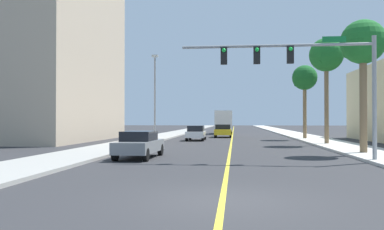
% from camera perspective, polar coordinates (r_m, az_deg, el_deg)
% --- Properties ---
extents(ground, '(192.00, 192.00, 0.00)m').
position_cam_1_polar(ground, '(51.87, 5.87, -2.93)').
color(ground, '#2D2D30').
extents(sidewalk_left, '(3.63, 168.00, 0.15)m').
position_cam_1_polar(sidewalk_left, '(52.57, -3.15, -2.82)').
color(sidewalk_left, '#9E9B93').
rests_on(sidewalk_left, ground).
extents(sidewalk_right, '(3.63, 168.00, 0.15)m').
position_cam_1_polar(sidewalk_right, '(52.47, 14.92, -2.80)').
color(sidewalk_right, beige).
rests_on(sidewalk_right, ground).
extents(lane_marking_center, '(0.16, 144.00, 0.01)m').
position_cam_1_polar(lane_marking_center, '(51.87, 5.87, -2.93)').
color(lane_marking_center, yellow).
rests_on(lane_marking_center, ground).
extents(building_left_near, '(14.02, 18.19, 17.37)m').
position_cam_1_polar(building_left_near, '(42.59, -22.39, 8.36)').
color(building_left_near, tan).
rests_on(building_left_near, ground).
extents(traffic_signal_mast, '(9.18, 0.36, 5.82)m').
position_cam_1_polar(traffic_signal_mast, '(19.70, 16.11, 6.68)').
color(traffic_signal_mast, gray).
rests_on(traffic_signal_mast, sidewalk_right).
extents(street_lamp, '(0.56, 0.28, 7.79)m').
position_cam_1_polar(street_lamp, '(36.02, -5.39, 3.21)').
color(street_lamp, gray).
rests_on(street_lamp, sidewalk_left).
extents(palm_near, '(2.53, 2.53, 7.59)m').
position_cam_1_polar(palm_near, '(24.89, 23.51, 9.25)').
color(palm_near, brown).
rests_on(palm_near, sidewalk_right).
extents(palm_mid, '(2.67, 2.67, 8.37)m').
position_cam_1_polar(palm_mid, '(33.32, 18.86, 8.01)').
color(palm_mid, brown).
rests_on(palm_mid, sidewalk_right).
extents(palm_far, '(2.51, 2.51, 7.41)m').
position_cam_1_polar(palm_far, '(41.68, 15.98, 5.02)').
color(palm_far, brown).
rests_on(palm_far, sidewalk_right).
extents(car_gray, '(1.85, 4.46, 1.42)m').
position_cam_1_polar(car_gray, '(20.88, -7.62, -4.18)').
color(car_gray, slate).
rests_on(car_gray, ground).
extents(car_white, '(1.77, 4.14, 1.45)m').
position_cam_1_polar(car_white, '(38.43, 0.60, -2.59)').
color(car_white, white).
rests_on(car_white, ground).
extents(car_yellow, '(1.99, 4.27, 1.49)m').
position_cam_1_polar(car_yellow, '(45.57, 4.50, -2.27)').
color(car_yellow, gold).
rests_on(car_yellow, ground).
extents(delivery_truck, '(2.44, 7.77, 3.29)m').
position_cam_1_polar(delivery_truck, '(56.88, 4.64, -0.99)').
color(delivery_truck, '#194799').
rests_on(delivery_truck, ground).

